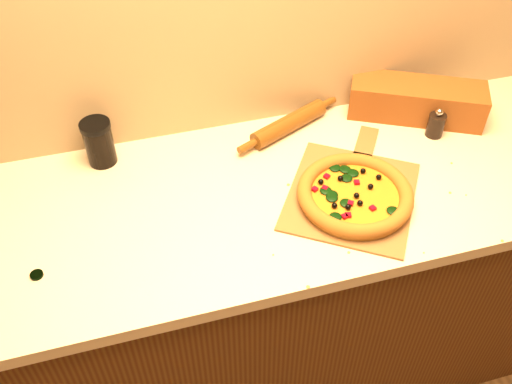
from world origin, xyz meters
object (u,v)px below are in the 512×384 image
object	(u,v)px
pizza	(355,195)
dark_jar	(99,142)
pepper_grinder	(436,124)
rolling_pin	(289,124)
pizza_peel	(352,192)

from	to	relation	value
pizza	dark_jar	distance (m)	0.74
pepper_grinder	dark_jar	distance (m)	1.01
pizza	rolling_pin	size ratio (longest dim) A/B	0.85
pizza	rolling_pin	world-z (taller)	rolling_pin
rolling_pin	dark_jar	size ratio (longest dim) A/B	2.66
pizza_peel	pepper_grinder	bearing A→B (deg)	59.91
rolling_pin	dark_jar	bearing A→B (deg)	178.85
rolling_pin	pizza	bearing A→B (deg)	-77.59
pepper_grinder	rolling_pin	distance (m)	0.45
pizza_peel	pepper_grinder	xyz separation A→B (m)	(0.34, 0.17, 0.04)
pizza	dark_jar	world-z (taller)	dark_jar
pepper_grinder	rolling_pin	world-z (taller)	pepper_grinder
pepper_grinder	rolling_pin	bearing A→B (deg)	161.77
pizza_peel	pizza	size ratio (longest dim) A/B	1.68
rolling_pin	pizza_peel	bearing A→B (deg)	-74.93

